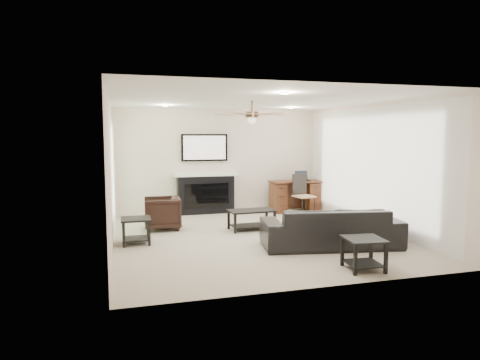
% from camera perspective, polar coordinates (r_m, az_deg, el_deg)
% --- Properties ---
extents(room_shell, '(5.50, 5.54, 2.52)m').
position_cam_1_polar(room_shell, '(7.90, 2.94, 4.60)').
color(room_shell, '#B8A894').
rests_on(room_shell, ground).
extents(sofa, '(2.41, 1.27, 0.67)m').
position_cam_1_polar(sofa, '(7.39, 12.01, -6.17)').
color(sofa, black).
rests_on(sofa, ground).
extents(armchair, '(0.75, 0.73, 0.65)m').
position_cam_1_polar(armchair, '(8.71, -10.33, -4.36)').
color(armchair, black).
rests_on(armchair, ground).
extents(coffee_table, '(0.92, 0.54, 0.40)m').
position_cam_1_polar(coffee_table, '(8.53, 1.54, -5.34)').
color(coffee_table, black).
rests_on(coffee_table, ground).
extents(end_table_near, '(0.58, 0.58, 0.45)m').
position_cam_1_polar(end_table_near, '(6.30, 16.14, -9.45)').
color(end_table_near, black).
rests_on(end_table_near, ground).
extents(end_table_left, '(0.51, 0.51, 0.45)m').
position_cam_1_polar(end_table_left, '(7.67, -13.68, -6.61)').
color(end_table_left, black).
rests_on(end_table_left, ground).
extents(fireplace_unit, '(1.52, 0.34, 1.91)m').
position_cam_1_polar(fireplace_unit, '(10.22, -4.60, 0.81)').
color(fireplace_unit, black).
rests_on(fireplace_unit, ground).
extents(desk, '(1.22, 0.56, 0.76)m').
position_cam_1_polar(desk, '(10.64, 7.31, -2.14)').
color(desk, '#3C1A0F').
rests_on(desk, ground).
extents(desk_chair, '(0.50, 0.52, 0.97)m').
position_cam_1_polar(desk_chair, '(10.13, 8.54, -1.97)').
color(desk_chair, black).
rests_on(desk_chair, ground).
extents(laptop, '(0.33, 0.24, 0.23)m').
position_cam_1_polar(laptop, '(10.64, 8.38, 0.54)').
color(laptop, black).
rests_on(laptop, desk).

